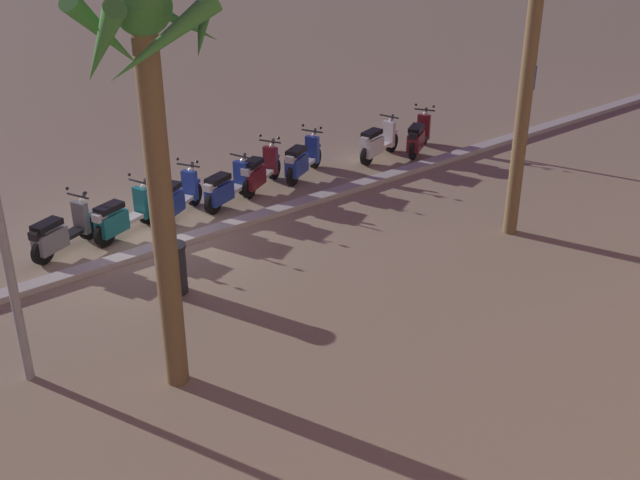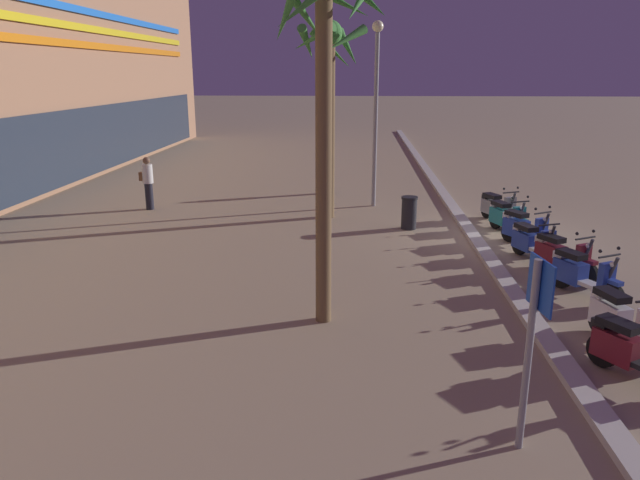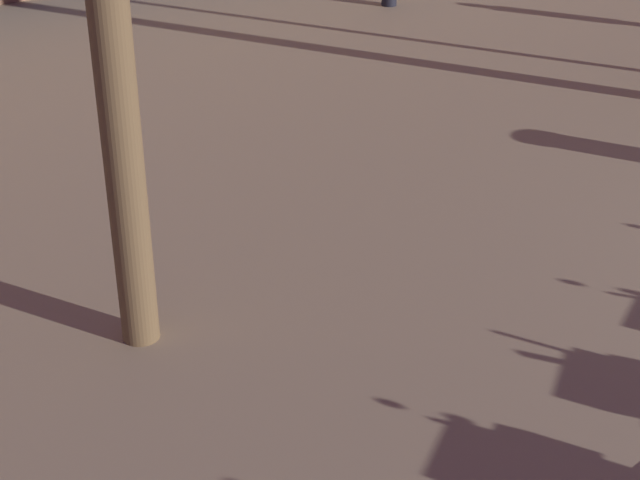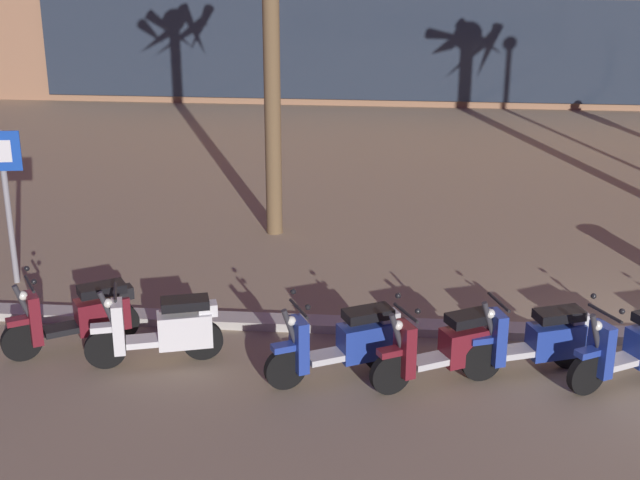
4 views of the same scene
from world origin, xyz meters
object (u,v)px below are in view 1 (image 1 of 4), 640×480
object	(u,v)px
scooter_blue_mid_front	(226,188)
scooter_teal_second_in_line	(121,217)
scooter_white_lead_nearest	(377,143)
scooter_blue_tail_end	(302,160)
scooter_maroon_mid_rear	(418,137)
scooter_grey_gap_after_mid	(60,233)
palm_tree_by_mall_entrance	(152,99)
litter_bin	(174,268)
crossing_sign	(528,104)
scooter_blue_far_back	(177,198)
scooter_maroon_mid_centre	(259,172)

from	to	relation	value
scooter_blue_mid_front	scooter_teal_second_in_line	distance (m)	2.54
scooter_white_lead_nearest	scooter_blue_tail_end	world-z (taller)	scooter_blue_tail_end
scooter_maroon_mid_rear	scooter_teal_second_in_line	size ratio (longest dim) A/B	0.92
scooter_blue_tail_end	scooter_grey_gap_after_mid	size ratio (longest dim) A/B	0.99
scooter_teal_second_in_line	palm_tree_by_mall_entrance	size ratio (longest dim) A/B	0.29
scooter_teal_second_in_line	litter_bin	distance (m)	2.71
scooter_blue_tail_end	scooter_teal_second_in_line	distance (m)	4.90
scooter_grey_gap_after_mid	scooter_blue_mid_front	bearing A→B (deg)	179.54
scooter_blue_mid_front	scooter_grey_gap_after_mid	bearing A→B (deg)	-0.46
scooter_maroon_mid_rear	scooter_teal_second_in_line	distance (m)	8.38
scooter_teal_second_in_line	crossing_sign	distance (m)	10.41
scooter_grey_gap_after_mid	crossing_sign	distance (m)	11.67
scooter_blue_far_back	scooter_grey_gap_after_mid	size ratio (longest dim) A/B	0.94
scooter_maroon_mid_centre	litter_bin	xyz separation A→B (m)	(3.90, 3.02, 0.03)
crossing_sign	litter_bin	xyz separation A→B (m)	(10.39, 0.49, -1.02)
scooter_blue_mid_front	scooter_teal_second_in_line	bearing A→B (deg)	0.35
scooter_blue_tail_end	palm_tree_by_mall_entrance	world-z (taller)	palm_tree_by_mall_entrance
scooter_maroon_mid_centre	scooter_blue_tail_end	bearing A→B (deg)	-179.85
scooter_blue_mid_front	scooter_teal_second_in_line	world-z (taller)	scooter_teal_second_in_line
scooter_blue_tail_end	scooter_grey_gap_after_mid	bearing A→B (deg)	2.62
scooter_maroon_mid_centre	scooter_grey_gap_after_mid	xyz separation A→B (m)	(4.91, 0.28, -0.01)
palm_tree_by_mall_entrance	litter_bin	xyz separation A→B (m)	(-1.28, -2.39, -3.85)
crossing_sign	scooter_maroon_mid_centre	bearing A→B (deg)	-21.29
scooter_maroon_mid_rear	scooter_maroon_mid_centre	distance (m)	4.76
scooter_blue_tail_end	scooter_blue_mid_front	distance (m)	2.37
scooter_blue_tail_end	scooter_blue_mid_front	size ratio (longest dim) A/B	0.99
scooter_blue_far_back	scooter_teal_second_in_line	distance (m)	1.36
scooter_maroon_mid_centre	litter_bin	distance (m)	4.94
scooter_blue_tail_end	scooter_blue_far_back	xyz separation A→B (m)	(3.54, 0.20, 0.01)
scooter_white_lead_nearest	scooter_blue_mid_front	bearing A→B (deg)	1.69
scooter_white_lead_nearest	scooter_maroon_mid_centre	distance (m)	3.56
scooter_white_lead_nearest	litter_bin	distance (m)	7.99
scooter_white_lead_nearest	scooter_grey_gap_after_mid	bearing A→B (deg)	0.72
scooter_blue_mid_front	scooter_blue_tail_end	bearing A→B (deg)	-172.43
scooter_white_lead_nearest	crossing_sign	world-z (taller)	crossing_sign
scooter_grey_gap_after_mid	crossing_sign	bearing A→B (deg)	168.84
scooter_blue_mid_front	scooter_grey_gap_after_mid	distance (m)	3.82
scooter_maroon_mid_rear	scooter_white_lead_nearest	bearing A→B (deg)	-14.51
scooter_maroon_mid_rear	scooter_teal_second_in_line	world-z (taller)	same
scooter_blue_mid_front	scooter_grey_gap_after_mid	size ratio (longest dim) A/B	0.99
scooter_teal_second_in_line	scooter_blue_mid_front	bearing A→B (deg)	-179.65
scooter_blue_far_back	scooter_grey_gap_after_mid	world-z (taller)	same
scooter_white_lead_nearest	palm_tree_by_mall_entrance	bearing A→B (deg)	30.92
scooter_teal_second_in_line	scooter_grey_gap_after_mid	xyz separation A→B (m)	(1.28, -0.05, -0.01)
crossing_sign	scooter_grey_gap_after_mid	bearing A→B (deg)	-11.16
scooter_white_lead_nearest	scooter_teal_second_in_line	size ratio (longest dim) A/B	0.99
scooter_maroon_mid_rear	scooter_blue_far_back	distance (m)	7.03
scooter_grey_gap_after_mid	crossing_sign	world-z (taller)	crossing_sign
scooter_blue_tail_end	scooter_grey_gap_after_mid	distance (m)	6.17
scooter_grey_gap_after_mid	litter_bin	bearing A→B (deg)	110.15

